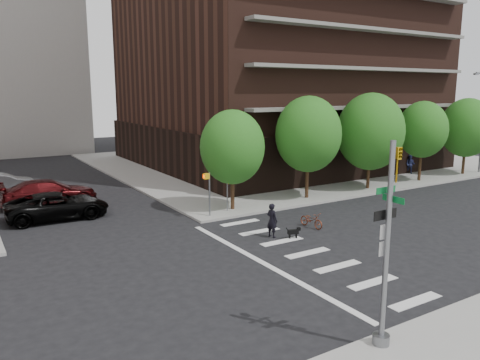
# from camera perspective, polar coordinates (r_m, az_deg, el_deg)

# --- Properties ---
(ground) EXTENTS (120.00, 120.00, 0.00)m
(ground) POSITION_cam_1_polar(r_m,az_deg,el_deg) (20.61, 1.73, -10.38)
(ground) COLOR black
(ground) RESTS_ON ground
(sidewalk_ne) EXTENTS (39.00, 33.00, 0.15)m
(sidewalk_ne) POSITION_cam_1_polar(r_m,az_deg,el_deg) (50.84, 6.40, 2.44)
(sidewalk_ne) COLOR gray
(sidewalk_ne) RESTS_ON ground
(crosswalk) EXTENTS (3.85, 13.00, 0.01)m
(crosswalk) POSITION_cam_1_polar(r_m,az_deg,el_deg) (21.83, 6.63, -9.20)
(crosswalk) COLOR silver
(crosswalk) RESTS_ON ground
(tree_a) EXTENTS (4.00, 4.00, 5.90)m
(tree_a) POSITION_cam_1_polar(r_m,az_deg,el_deg) (28.74, -0.93, 4.02)
(tree_a) COLOR #301E11
(tree_a) RESTS_ON sidewalk_ne
(tree_b) EXTENTS (4.50, 4.50, 6.65)m
(tree_b) POSITION_cam_1_polar(r_m,az_deg,el_deg) (32.17, 8.32, 5.54)
(tree_b) COLOR #301E11
(tree_b) RESTS_ON sidewalk_ne
(tree_c) EXTENTS (5.00, 5.00, 6.80)m
(tree_c) POSITION_cam_1_polar(r_m,az_deg,el_deg) (36.32, 15.63, 5.69)
(tree_c) COLOR #301E11
(tree_c) RESTS_ON sidewalk_ne
(tree_d) EXTENTS (4.00, 4.00, 6.20)m
(tree_d) POSITION_cam_1_polar(r_m,az_deg,el_deg) (40.93, 21.36, 5.75)
(tree_d) COLOR #301E11
(tree_d) RESTS_ON sidewalk_ne
(tree_e) EXTENTS (4.50, 4.50, 6.35)m
(tree_e) POSITION_cam_1_polar(r_m,az_deg,el_deg) (45.86, 25.90, 5.75)
(tree_e) COLOR #301E11
(tree_e) RESTS_ON sidewalk_ne
(traffic_signal) EXTENTS (0.90, 0.75, 6.00)m
(traffic_signal) POSITION_cam_1_polar(r_m,az_deg,el_deg) (14.09, 17.42, -9.44)
(traffic_signal) COLOR slate
(traffic_signal) RESTS_ON sidewalk_s
(pedestrian_signal) EXTENTS (2.18, 0.67, 2.60)m
(pedestrian_signal) POSITION_cam_1_polar(r_m,az_deg,el_deg) (27.78, -3.29, -0.81)
(pedestrian_signal) COLOR slate
(pedestrian_signal) RESTS_ON sidewalk_ne
(parked_car_black) EXTENTS (2.85, 5.86, 1.61)m
(parked_car_black) POSITION_cam_1_polar(r_m,az_deg,el_deg) (29.51, -21.35, -2.95)
(parked_car_black) COLOR black
(parked_car_black) RESTS_ON ground
(parked_car_maroon) EXTENTS (2.53, 6.02, 1.73)m
(parked_car_maroon) POSITION_cam_1_polar(r_m,az_deg,el_deg) (33.14, -22.22, -1.44)
(parked_car_maroon) COLOR #3E0A0C
(parked_car_maroon) RESTS_ON ground
(parked_car_silver) EXTENTS (1.50, 4.29, 1.41)m
(parked_car_silver) POSITION_cam_1_polar(r_m,az_deg,el_deg) (38.93, -26.86, -0.32)
(parked_car_silver) COLOR #93969A
(parked_car_silver) RESTS_ON ground
(scooter) EXTENTS (0.72, 1.68, 0.86)m
(scooter) POSITION_cam_1_polar(r_m,az_deg,el_deg) (26.24, 8.70, -4.82)
(scooter) COLOR brown
(scooter) RESTS_ON ground
(dog_walker) EXTENTS (0.73, 0.56, 1.79)m
(dog_walker) POSITION_cam_1_polar(r_m,az_deg,el_deg) (24.20, 3.92, -4.92)
(dog_walker) COLOR black
(dog_walker) RESTS_ON ground
(dog) EXTENTS (0.68, 0.36, 0.57)m
(dog) POSITION_cam_1_polar(r_m,az_deg,el_deg) (24.22, 6.57, -6.28)
(dog) COLOR black
(dog) RESTS_ON ground
(pedestrian_far) EXTENTS (0.98, 0.87, 1.68)m
(pedestrian_far) POSITION_cam_1_polar(r_m,az_deg,el_deg) (44.37, 20.03, 1.81)
(pedestrian_far) COLOR navy
(pedestrian_far) RESTS_ON sidewalk_ne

